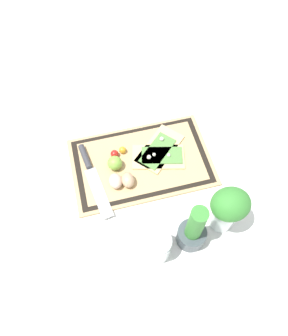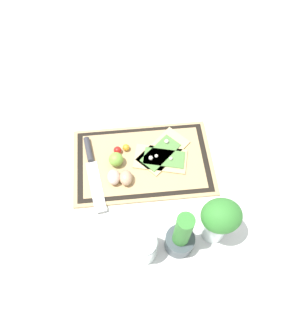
{
  "view_description": "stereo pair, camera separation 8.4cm",
  "coord_description": "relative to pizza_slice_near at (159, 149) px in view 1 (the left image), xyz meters",
  "views": [
    {
      "loc": [
        0.14,
        0.58,
        1.04
      ],
      "look_at": [
        0.0,
        0.04,
        0.03
      ],
      "focal_mm": 35.0,
      "sensor_mm": 36.0,
      "label": 1
    },
    {
      "loc": [
        0.05,
        0.6,
        1.04
      ],
      "look_at": [
        0.0,
        0.04,
        0.03
      ],
      "focal_mm": 35.0,
      "sensor_mm": 36.0,
      "label": 2
    }
  ],
  "objects": [
    {
      "name": "ground_plane",
      "position": [
        0.08,
        0.03,
        -0.02
      ],
      "size": [
        6.0,
        6.0,
        0.0
      ],
      "primitive_type": "plane",
      "color": "white"
    },
    {
      "name": "cutting_board",
      "position": [
        0.08,
        0.03,
        -0.01
      ],
      "size": [
        0.5,
        0.32,
        0.02
      ],
      "color": "tan",
      "rests_on": "ground_plane"
    },
    {
      "name": "pizza_slice_near",
      "position": [
        0.0,
        0.0,
        0.0
      ],
      "size": [
        0.21,
        0.21,
        0.02
      ],
      "color": "#DBBC7F",
      "rests_on": "cutting_board"
    },
    {
      "name": "pizza_slice_far",
      "position": [
        0.01,
        0.03,
        0.0
      ],
      "size": [
        0.21,
        0.14,
        0.02
      ],
      "color": "#DBBC7F",
      "rests_on": "cutting_board"
    },
    {
      "name": "knife",
      "position": [
        0.26,
        0.02,
        0.0
      ],
      "size": [
        0.08,
        0.3,
        0.02
      ],
      "color": "silver",
      "rests_on": "cutting_board"
    },
    {
      "name": "egg_brown",
      "position": [
        0.14,
        0.11,
        0.02
      ],
      "size": [
        0.04,
        0.06,
        0.04
      ],
      "primitive_type": "ellipsoid",
      "color": "tan",
      "rests_on": "cutting_board"
    },
    {
      "name": "egg_pink",
      "position": [
        0.18,
        0.1,
        0.02
      ],
      "size": [
        0.04,
        0.06,
        0.04
      ],
      "primitive_type": "ellipsoid",
      "color": "beige",
      "rests_on": "cutting_board"
    },
    {
      "name": "lime",
      "position": [
        0.17,
        0.03,
        0.02
      ],
      "size": [
        0.05,
        0.05,
        0.05
      ],
      "primitive_type": "sphere",
      "color": "#7FB742",
      "rests_on": "cutting_board"
    },
    {
      "name": "cherry_tomato_red",
      "position": [
        0.16,
        -0.01,
        0.01
      ],
      "size": [
        0.03,
        0.03,
        0.03
      ],
      "primitive_type": "sphere",
      "color": "red",
      "rests_on": "cutting_board"
    },
    {
      "name": "cherry_tomato_yellow",
      "position": [
        0.13,
        -0.02,
        0.01
      ],
      "size": [
        0.03,
        0.03,
        0.03
      ],
      "primitive_type": "sphere",
      "color": "gold",
      "rests_on": "cutting_board"
    },
    {
      "name": "herb_pot",
      "position": [
        -0.01,
        0.34,
        0.06
      ],
      "size": [
        0.09,
        0.09,
        0.23
      ],
      "color": "#3D474C",
      "rests_on": "ground_plane"
    },
    {
      "name": "sauce_jar",
      "position": [
        0.11,
        0.36,
        0.03
      ],
      "size": [
        0.09,
        0.09,
        0.11
      ],
      "color": "silver",
      "rests_on": "ground_plane"
    },
    {
      "name": "herb_glass",
      "position": [
        -0.12,
        0.31,
        0.1
      ],
      "size": [
        0.12,
        0.11,
        0.2
      ],
      "color": "silver",
      "rests_on": "ground_plane"
    }
  ]
}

